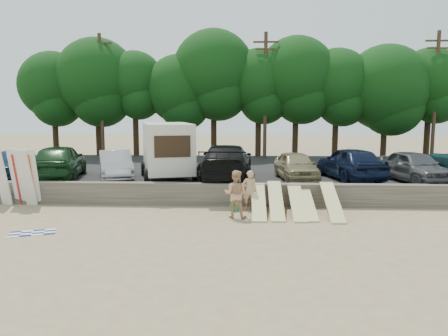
% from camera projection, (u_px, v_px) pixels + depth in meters
% --- Properties ---
extents(ground, '(120.00, 120.00, 0.00)m').
position_uv_depth(ground, '(230.00, 223.00, 16.35)').
color(ground, tan).
rests_on(ground, ground).
extents(seawall, '(44.00, 0.50, 1.00)m').
position_uv_depth(seawall, '(232.00, 194.00, 19.25)').
color(seawall, '#6B6356').
rests_on(seawall, ground).
extents(parking_lot, '(44.00, 14.50, 0.70)m').
position_uv_depth(parking_lot, '(236.00, 173.00, 26.70)').
color(parking_lot, '#282828').
rests_on(parking_lot, ground).
extents(treeline, '(33.56, 6.38, 9.57)m').
position_uv_depth(treeline, '(241.00, 81.00, 32.92)').
color(treeline, '#382616').
rests_on(treeline, parking_lot).
extents(utility_poles, '(25.80, 0.26, 9.00)m').
position_uv_depth(utility_poles, '(265.00, 93.00, 31.38)').
color(utility_poles, '#473321').
rests_on(utility_poles, parking_lot).
extents(box_trailer, '(3.45, 4.88, 2.83)m').
position_uv_depth(box_trailer, '(168.00, 148.00, 22.21)').
color(box_trailer, beige).
rests_on(box_trailer, parking_lot).
extents(car_0, '(2.45, 4.50, 1.45)m').
position_uv_depth(car_0, '(9.00, 163.00, 23.00)').
color(car_0, '#142A49').
rests_on(car_0, parking_lot).
extents(car_1, '(3.14, 5.55, 1.78)m').
position_uv_depth(car_1, '(59.00, 161.00, 22.33)').
color(car_1, '#123316').
rests_on(car_1, parking_lot).
extents(car_2, '(2.92, 4.61, 1.43)m').
position_uv_depth(car_2, '(116.00, 165.00, 22.37)').
color(car_2, '#9F9FA4').
rests_on(car_2, parking_lot).
extents(car_3, '(2.60, 6.18, 1.78)m').
position_uv_depth(car_3, '(226.00, 162.00, 22.02)').
color(car_3, black).
rests_on(car_3, parking_lot).
extents(car_4, '(2.18, 4.37, 1.43)m').
position_uv_depth(car_4, '(296.00, 166.00, 21.93)').
color(car_4, '#90845C').
rests_on(car_4, parking_lot).
extents(car_5, '(3.01, 5.24, 1.68)m').
position_uv_depth(car_5, '(350.00, 163.00, 21.99)').
color(car_5, black).
rests_on(car_5, parking_lot).
extents(car_6, '(2.74, 4.80, 1.54)m').
position_uv_depth(car_6, '(415.00, 167.00, 21.16)').
color(car_6, '#444649').
rests_on(car_6, parking_lot).
extents(surfboard_upright_1, '(0.59, 0.69, 2.55)m').
position_uv_depth(surfboard_upright_1, '(2.00, 177.00, 19.06)').
color(surfboard_upright_1, white).
rests_on(surfboard_upright_1, ground).
extents(surfboard_upright_2, '(0.53, 0.63, 2.56)m').
position_uv_depth(surfboard_upright_2, '(17.00, 177.00, 19.16)').
color(surfboard_upright_2, white).
rests_on(surfboard_upright_2, ground).
extents(surfboard_upright_3, '(0.56, 0.78, 2.53)m').
position_uv_depth(surfboard_upright_3, '(27.00, 178.00, 18.94)').
color(surfboard_upright_3, white).
rests_on(surfboard_upright_3, ground).
extents(surfboard_upright_4, '(0.57, 0.71, 2.54)m').
position_uv_depth(surfboard_upright_4, '(32.00, 177.00, 19.07)').
color(surfboard_upright_4, white).
rests_on(surfboard_upright_4, ground).
extents(surfboard_low_0, '(0.56, 2.86, 1.03)m').
position_uv_depth(surfboard_low_0, '(259.00, 201.00, 17.68)').
color(surfboard_low_0, beige).
rests_on(surfboard_low_0, ground).
extents(surfboard_low_1, '(0.56, 2.83, 1.13)m').
position_uv_depth(surfboard_low_1, '(276.00, 200.00, 17.67)').
color(surfboard_low_1, beige).
rests_on(surfboard_low_1, ground).
extents(surfboard_low_2, '(0.56, 2.87, 1.01)m').
position_uv_depth(surfboard_low_2, '(297.00, 202.00, 17.62)').
color(surfboard_low_2, beige).
rests_on(surfboard_low_2, ground).
extents(surfboard_low_3, '(0.56, 2.90, 0.90)m').
position_uv_depth(surfboard_low_3, '(307.00, 203.00, 17.72)').
color(surfboard_low_3, beige).
rests_on(surfboard_low_3, ground).
extents(surfboard_low_4, '(0.56, 2.83, 1.13)m').
position_uv_depth(surfboard_low_4, '(332.00, 202.00, 17.41)').
color(surfboard_low_4, beige).
rests_on(surfboard_low_4, ground).
extents(beachgoer_a, '(0.63, 0.43, 1.69)m').
position_uv_depth(beachgoer_a, '(250.00, 190.00, 18.32)').
color(beachgoer_a, tan).
rests_on(beachgoer_a, ground).
extents(beachgoer_b, '(1.05, 0.90, 1.88)m').
position_uv_depth(beachgoer_b, '(236.00, 194.00, 17.00)').
color(beachgoer_b, tan).
rests_on(beachgoer_b, ground).
extents(cooler, '(0.47, 0.43, 0.32)m').
position_uv_depth(cooler, '(235.00, 207.00, 18.24)').
color(cooler, '#258B4B').
rests_on(cooler, ground).
extents(gear_bag, '(0.35, 0.32, 0.22)m').
position_uv_depth(gear_bag, '(258.00, 208.00, 18.25)').
color(gear_bag, '#D45519').
rests_on(gear_bag, ground).
extents(beach_towel, '(1.92, 1.92, 0.00)m').
position_uv_depth(beach_towel, '(32.00, 233.00, 14.96)').
color(beach_towel, white).
rests_on(beach_towel, ground).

